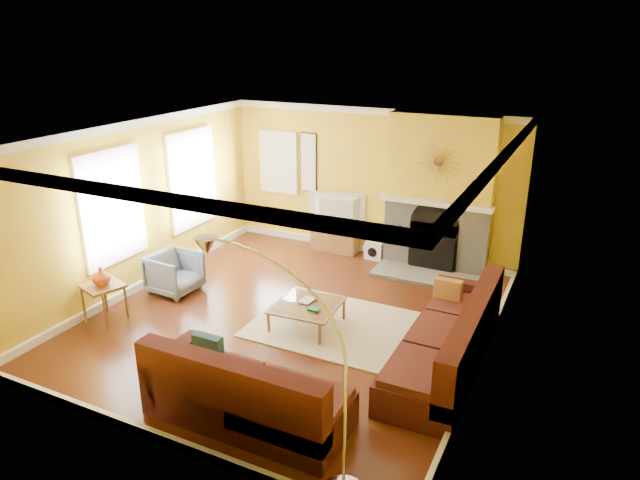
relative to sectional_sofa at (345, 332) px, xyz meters
The scene contains 27 objects.
floor 1.48m from the sectional_sofa, 146.16° to the left, with size 5.50×6.00×0.02m, color #602B14.
ceiling 2.66m from the sectional_sofa, 146.16° to the left, with size 5.50×6.00×0.02m, color white.
wall_back 4.07m from the sectional_sofa, 107.14° to the left, with size 5.50×0.02×2.70m, color gold.
wall_front 2.67m from the sectional_sofa, 117.74° to the right, with size 5.50×0.02×2.70m, color gold.
wall_left 4.11m from the sectional_sofa, 168.71° to the left, with size 0.02×6.00×2.70m, color gold.
wall_right 1.99m from the sectional_sofa, 26.27° to the left, with size 0.02×6.00×2.70m, color gold.
baseboard 1.46m from the sectional_sofa, 146.16° to the left, with size 5.50×6.00×0.12m, color white, non-canonical shape.
crown_molding 2.60m from the sectional_sofa, 146.16° to the left, with size 5.50×6.00×0.12m, color white, non-canonical shape.
window_left_near 4.54m from the sectional_sofa, 151.82° to the left, with size 0.06×1.22×1.72m, color white.
window_left_far 4.03m from the sectional_sofa, behind, with size 0.06×1.22×1.72m, color white.
window_back 4.97m from the sectional_sofa, 129.35° to the left, with size 0.82×0.06×1.22m, color white.
wall_art 4.61m from the sectional_sofa, 122.81° to the left, with size 0.34×0.04×1.14m, color white.
fireplace 3.70m from the sectional_sofa, 87.13° to the left, with size 1.80×0.40×2.70m, color gray, non-canonical shape.
mantel 3.44m from the sectional_sofa, 86.93° to the left, with size 1.92×0.22×0.08m, color white.
hearth 3.07m from the sectional_sofa, 86.61° to the left, with size 1.80×0.70×0.06m, color gray.
sunburst 3.68m from the sectional_sofa, 86.94° to the left, with size 0.70×0.04×0.70m, color olive, non-canonical shape.
rug 1.05m from the sectional_sofa, 117.85° to the left, with size 2.40×1.80×0.02m, color beige.
sectional_sofa is the anchor object (origin of this frame).
coffee_table 1.12m from the sectional_sofa, 142.99° to the left, with size 0.88×0.88×0.35m, color white, non-canonical shape.
media_console 3.97m from the sectional_sofa, 116.14° to the left, with size 0.89×0.40×0.49m, color olive.
tv 3.98m from the sectional_sofa, 116.14° to the left, with size 1.09×0.14×0.63m, color black.
subwoofer 3.66m from the sectional_sofa, 104.63° to the left, with size 0.33×0.33×0.33m, color white.
armchair 3.37m from the sectional_sofa, 167.35° to the left, with size 0.70×0.72×0.66m, color slate.
side_table 3.61m from the sectional_sofa, behind, with size 0.51×0.51×0.56m, color olive, non-canonical shape.
vase 3.61m from the sectional_sofa, behind, with size 0.26×0.26×0.27m, color #D8591E.
book 1.25m from the sectional_sofa, 143.42° to the left, with size 0.18×0.24×0.02m, color white.
arc_lamp 2.15m from the sectional_sofa, 82.52° to the right, with size 1.44×0.36×2.28m, color silver, non-canonical shape.
Camera 1 is at (3.64, -6.53, 3.98)m, focal length 32.00 mm.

